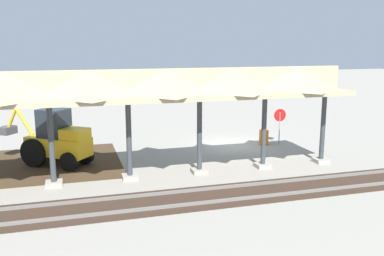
% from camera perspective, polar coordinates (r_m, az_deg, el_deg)
% --- Properties ---
extents(ground_plane, '(120.00, 120.00, 0.00)m').
position_cam_1_polar(ground_plane, '(25.68, 5.61, -2.26)').
color(ground_plane, gray).
extents(dirt_work_zone, '(10.35, 7.00, 0.01)m').
position_cam_1_polar(dirt_work_zone, '(23.04, -22.63, -4.69)').
color(dirt_work_zone, '#42301E').
rests_on(dirt_work_zone, ground).
extents(platform_canopy, '(17.46, 3.20, 4.90)m').
position_cam_1_polar(platform_canopy, '(18.92, -3.71, 5.68)').
color(platform_canopy, '#9E998E').
rests_on(platform_canopy, ground).
extents(rail_tracks, '(60.00, 2.58, 0.15)m').
position_cam_1_polar(rail_tracks, '(18.85, 14.64, -7.57)').
color(rail_tracks, slate).
rests_on(rail_tracks, ground).
extents(stop_sign, '(0.76, 0.06, 2.13)m').
position_cam_1_polar(stop_sign, '(26.07, 11.63, 1.20)').
color(stop_sign, gray).
rests_on(stop_sign, ground).
extents(backhoe, '(4.73, 4.04, 2.82)m').
position_cam_1_polar(backhoe, '(22.26, -17.70, -1.52)').
color(backhoe, yellow).
rests_on(backhoe, ground).
extents(traffic_barrel, '(0.56, 0.56, 0.90)m').
position_cam_1_polar(traffic_barrel, '(25.90, 9.55, -1.22)').
color(traffic_barrel, orange).
rests_on(traffic_barrel, ground).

